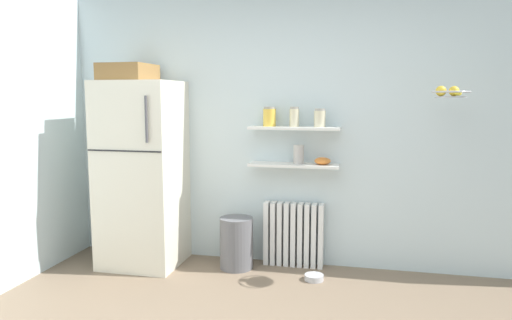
# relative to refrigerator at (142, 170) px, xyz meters

# --- Properties ---
(back_wall) EXTENTS (7.04, 0.10, 2.60)m
(back_wall) POSITION_rel_refrigerator_xyz_m (1.40, 0.38, 0.39)
(back_wall) COLOR silver
(back_wall) RESTS_ON ground_plane
(refrigerator) EXTENTS (0.71, 0.69, 1.90)m
(refrigerator) POSITION_rel_refrigerator_xyz_m (0.00, 0.00, 0.00)
(refrigerator) COLOR silver
(refrigerator) RESTS_ON ground_plane
(radiator) EXTENTS (0.56, 0.12, 0.61)m
(radiator) POSITION_rel_refrigerator_xyz_m (1.42, 0.25, -0.60)
(radiator) COLOR white
(radiator) RESTS_ON ground_plane
(wall_shelf_lower) EXTENTS (0.83, 0.22, 0.02)m
(wall_shelf_lower) POSITION_rel_refrigerator_xyz_m (1.42, 0.22, 0.07)
(wall_shelf_lower) COLOR white
(wall_shelf_upper) EXTENTS (0.83, 0.22, 0.02)m
(wall_shelf_upper) POSITION_rel_refrigerator_xyz_m (1.42, 0.22, 0.41)
(wall_shelf_upper) COLOR white
(storage_jar_0) EXTENTS (0.12, 0.12, 0.18)m
(storage_jar_0) POSITION_rel_refrigerator_xyz_m (1.19, 0.22, 0.51)
(storage_jar_0) COLOR yellow
(storage_jar_0) RESTS_ON wall_shelf_upper
(storage_jar_1) EXTENTS (0.09, 0.09, 0.18)m
(storage_jar_1) POSITION_rel_refrigerator_xyz_m (1.42, 0.22, 0.51)
(storage_jar_1) COLOR beige
(storage_jar_1) RESTS_ON wall_shelf_upper
(storage_jar_2) EXTENTS (0.11, 0.11, 0.17)m
(storage_jar_2) POSITION_rel_refrigerator_xyz_m (1.65, 0.22, 0.50)
(storage_jar_2) COLOR beige
(storage_jar_2) RESTS_ON wall_shelf_upper
(vase) EXTENTS (0.10, 0.10, 0.17)m
(vase) POSITION_rel_refrigerator_xyz_m (1.46, 0.22, 0.17)
(vase) COLOR #B2ADA8
(vase) RESTS_ON wall_shelf_lower
(shelf_bowl) EXTENTS (0.15, 0.15, 0.07)m
(shelf_bowl) POSITION_rel_refrigerator_xyz_m (1.68, 0.22, 0.11)
(shelf_bowl) COLOR orange
(shelf_bowl) RESTS_ON wall_shelf_lower
(trash_bin) EXTENTS (0.31, 0.31, 0.48)m
(trash_bin) POSITION_rel_refrigerator_xyz_m (0.91, 0.06, -0.67)
(trash_bin) COLOR slate
(trash_bin) RESTS_ON ground_plane
(pet_food_bowl) EXTENTS (0.17, 0.17, 0.05)m
(pet_food_bowl) POSITION_rel_refrigerator_xyz_m (1.65, -0.08, -0.88)
(pet_food_bowl) COLOR #B7B7BC
(pet_food_bowl) RESTS_ON ground_plane
(hanging_fruit_basket) EXTENTS (0.29, 0.29, 0.09)m
(hanging_fruit_basket) POSITION_rel_refrigerator_xyz_m (2.70, -0.03, 0.73)
(hanging_fruit_basket) COLOR #B2B2B7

